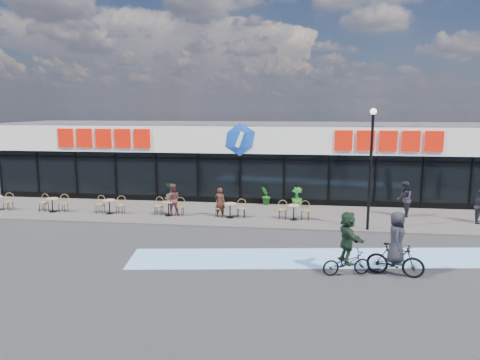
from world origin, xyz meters
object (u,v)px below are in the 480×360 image
object	(u,v)px
lamp_post	(371,159)
patron_right	(172,200)
potted_plant_left	(172,193)
pedestrian_a	(404,199)
potted_plant_mid	(297,197)
patron_left	(220,202)
potted_plant_right	(266,196)
cyclist_a	(396,250)

from	to	relation	value
lamp_post	patron_right	distance (m)	9.88
potted_plant_left	pedestrian_a	bearing A→B (deg)	-8.06
potted_plant_mid	patron_left	size ratio (longest dim) A/B	0.70
lamp_post	potted_plant_mid	xyz separation A→B (m)	(-3.17, 4.34, -2.68)
potted_plant_right	cyclist_a	distance (m)	10.75
pedestrian_a	cyclist_a	distance (m)	8.08
potted_plant_right	cyclist_a	xyz separation A→B (m)	(4.96, -9.54, 0.25)
potted_plant_mid	cyclist_a	distance (m)	10.07
potted_plant_left	patron_right	bearing A→B (deg)	-72.71
potted_plant_right	cyclist_a	world-z (taller)	cyclist_a
potted_plant_mid	patron_right	distance (m)	6.98
potted_plant_right	patron_left	size ratio (longest dim) A/B	0.71
potted_plant_left	potted_plant_mid	distance (m)	7.25
patron_left	pedestrian_a	size ratio (longest dim) A/B	0.83
potted_plant_left	potted_plant_mid	xyz separation A→B (m)	(7.25, -0.04, -0.05)
patron_right	potted_plant_mid	bearing A→B (deg)	-168.54
lamp_post	patron_left	size ratio (longest dim) A/B	3.59
lamp_post	cyclist_a	xyz separation A→B (m)	(0.05, -5.20, -2.42)
lamp_post	potted_plant_mid	world-z (taller)	lamp_post
potted_plant_left	patron_left	xyz separation A→B (m)	(3.40, -3.02, 0.18)
pedestrian_a	cyclist_a	size ratio (longest dim) A/B	0.83
pedestrian_a	potted_plant_left	bearing A→B (deg)	-88.68
potted_plant_mid	patron_right	size ratio (longest dim) A/B	0.64
pedestrian_a	lamp_post	bearing A→B (deg)	-30.58
potted_plant_mid	cyclist_a	size ratio (longest dim) A/B	0.48
pedestrian_a	potted_plant_mid	bearing A→B (deg)	-98.73
lamp_post	pedestrian_a	bearing A→B (deg)	50.03
patron_left	pedestrian_a	bearing A→B (deg)	-158.54
patron_left	patron_right	xyz separation A→B (m)	(-2.47, 0.04, 0.07)
potted_plant_left	cyclist_a	size ratio (longest dim) A/B	0.52
patron_left	cyclist_a	size ratio (longest dim) A/B	0.69
potted_plant_mid	patron_left	bearing A→B (deg)	-142.17
potted_plant_mid	patron_left	world-z (taller)	patron_left
patron_right	cyclist_a	size ratio (longest dim) A/B	0.75
lamp_post	patron_left	world-z (taller)	lamp_post
potted_plant_left	potted_plant_mid	bearing A→B (deg)	-0.29
potted_plant_right	patron_right	xyz separation A→B (m)	(-4.58, -2.94, 0.29)
potted_plant_left	potted_plant_mid	size ratio (longest dim) A/B	1.08
potted_plant_mid	cyclist_a	xyz separation A→B (m)	(3.22, -9.54, 0.26)
potted_plant_mid	patron_right	world-z (taller)	patron_right
lamp_post	potted_plant_left	xyz separation A→B (m)	(-10.42, 4.37, -2.63)
lamp_post	potted_plant_left	size ratio (longest dim) A/B	4.72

